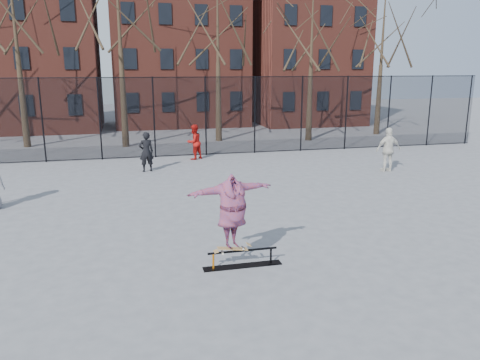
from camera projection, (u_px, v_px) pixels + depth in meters
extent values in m
plane|color=slate|center=(246.00, 249.00, 11.72)|extent=(100.00, 100.00, 0.00)
cube|color=black|center=(243.00, 266.00, 10.71)|extent=(1.83, 0.28, 0.01)
cylinder|color=orange|center=(213.00, 261.00, 10.51)|extent=(0.05, 0.05, 0.38)
cylinder|color=black|center=(271.00, 256.00, 10.83)|extent=(0.05, 0.05, 0.38)
cylinder|color=black|center=(243.00, 251.00, 10.63)|extent=(1.61, 0.05, 0.05)
imported|color=#733A92|center=(232.00, 211.00, 10.35)|extent=(2.14, 1.06, 1.68)
imported|color=black|center=(146.00, 152.00, 20.25)|extent=(0.70, 0.52, 1.74)
imported|color=#AC120F|center=(194.00, 142.00, 22.95)|extent=(1.05, 1.00, 1.72)
imported|color=silver|center=(388.00, 150.00, 20.24)|extent=(1.14, 0.49, 1.92)
cylinder|color=black|center=(42.00, 120.00, 22.01)|extent=(0.07, 0.07, 4.00)
cylinder|color=black|center=(100.00, 119.00, 22.61)|extent=(0.07, 0.07, 4.00)
cylinder|color=black|center=(154.00, 118.00, 23.21)|extent=(0.07, 0.07, 4.00)
cylinder|color=black|center=(206.00, 116.00, 23.81)|extent=(0.07, 0.07, 4.00)
cylinder|color=black|center=(255.00, 115.00, 24.40)|extent=(0.07, 0.07, 4.00)
cylinder|color=black|center=(302.00, 114.00, 25.00)|extent=(0.07, 0.07, 4.00)
cylinder|color=black|center=(346.00, 113.00, 25.60)|extent=(0.07, 0.07, 4.00)
cylinder|color=black|center=(389.00, 112.00, 26.20)|extent=(0.07, 0.07, 4.00)
cylinder|color=black|center=(429.00, 111.00, 26.79)|extent=(0.07, 0.07, 4.00)
cylinder|color=black|center=(468.00, 110.00, 27.39)|extent=(0.07, 0.07, 4.00)
cube|color=black|center=(182.00, 117.00, 23.53)|extent=(34.00, 0.01, 4.00)
cylinder|color=black|center=(181.00, 77.00, 23.07)|extent=(34.00, 0.04, 0.04)
cone|color=black|center=(19.00, 106.00, 26.04)|extent=(0.40, 0.40, 4.62)
cone|color=black|center=(121.00, 106.00, 26.07)|extent=(0.40, 0.40, 4.62)
cone|color=black|center=(213.00, 103.00, 28.56)|extent=(0.40, 0.40, 4.62)
cone|color=black|center=(306.00, 103.00, 28.60)|extent=(0.40, 0.40, 4.62)
cone|color=black|center=(376.00, 100.00, 31.09)|extent=(0.40, 0.40, 4.62)
cube|color=maroon|center=(30.00, 44.00, 32.80)|extent=(9.00, 7.00, 12.00)
cube|color=maroon|center=(180.00, 39.00, 35.09)|extent=(10.00, 7.00, 13.00)
cube|color=maroon|center=(304.00, 54.00, 37.63)|extent=(8.00, 7.00, 11.00)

